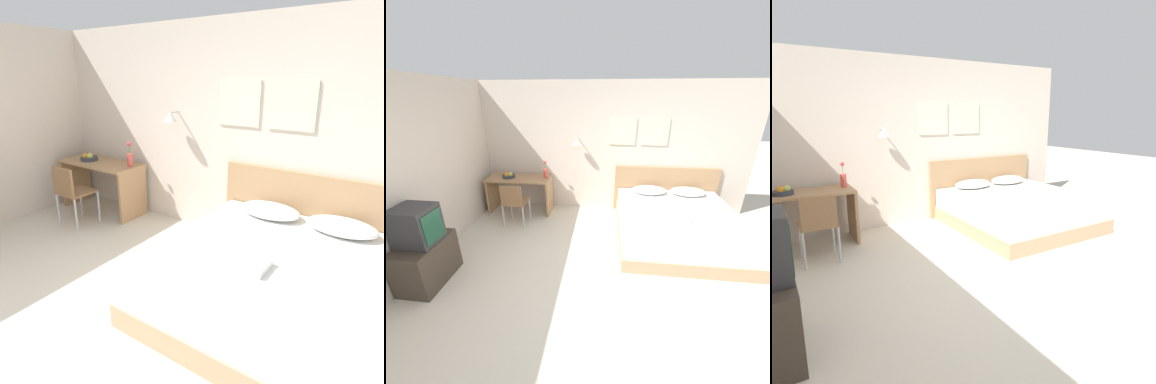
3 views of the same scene
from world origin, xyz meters
The scene contains 11 objects.
ground_plane centered at (0.00, 0.00, 0.00)m, with size 24.00×24.00×0.00m, color beige.
wall_back centered at (0.01, 2.69, 1.33)m, with size 5.91×0.31×2.65m.
bed centered at (1.31, 1.57, 0.26)m, with size 1.99×2.08×0.52m.
headboard centered at (1.31, 2.64, 0.50)m, with size 2.11×0.06×1.00m.
pillow_left centered at (0.94, 2.35, 0.59)m, with size 0.67×0.41×0.14m.
pillow_right centered at (1.69, 2.35, 0.59)m, with size 0.67×0.41×0.14m.
folded_towel_near_foot centered at (1.20, 1.26, 0.55)m, with size 0.33×0.27×0.06m.
desk centered at (-1.76, 2.32, 0.54)m, with size 1.32×0.58×0.77m.
desk_chair centered at (-1.66, 1.68, 0.52)m, with size 0.43×0.43×0.85m.
fruit_bowl centered at (-1.97, 2.28, 0.81)m, with size 0.26×0.26×0.13m.
flower_vase centered at (-1.20, 2.38, 0.89)m, with size 0.08×0.08×0.35m.
Camera 3 is at (-2.18, -2.53, 1.77)m, focal length 32.00 mm.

